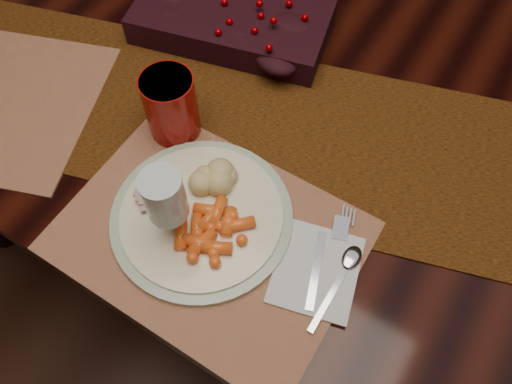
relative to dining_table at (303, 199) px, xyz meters
The scene contains 14 objects.
floor 0.38m from the dining_table, ahead, with size 5.00×5.00×0.00m, color black.
dining_table is the anchor object (origin of this frame).
table_runner 0.39m from the dining_table, 59.17° to the right, with size 1.74×0.36×0.00m, color black.
centerpiece 0.48m from the dining_table, 165.33° to the left, with size 0.37×0.19×0.07m, color black, non-canonical shape.
placemat_main 0.50m from the dining_table, 92.76° to the right, with size 0.45×0.33×0.00m, color brown.
dinner_plate 0.50m from the dining_table, 97.59° to the right, with size 0.29×0.29×0.02m, color #F2E7BE.
baby_carrots 0.52m from the dining_table, 91.71° to the right, with size 0.10×0.08×0.02m, color #F85E1B, non-canonical shape.
mashed_potatoes 0.50m from the dining_table, 102.43° to the right, with size 0.08×0.07×0.05m, color beige, non-canonical shape.
turkey_shreds 0.54m from the dining_table, 108.08° to the right, with size 0.07×0.06×0.02m, color #D6B191, non-canonical shape.
napkin 0.51m from the dining_table, 62.89° to the right, with size 0.12×0.14×0.00m, color silver.
fork 0.50m from the dining_table, 61.41° to the right, with size 0.02×0.16×0.00m, color #BABABA, non-canonical shape.
spoon 0.53m from the dining_table, 58.33° to the right, with size 0.03×0.14×0.00m, color silver, non-canonical shape.
red_cup 0.51m from the dining_table, 133.22° to the right, with size 0.09×0.09×0.12m, color maroon.
wine_glass 0.58m from the dining_table, 99.69° to the right, with size 0.06×0.06×0.16m, color silver, non-canonical shape.
Camera 1 is at (0.22, -0.57, 1.46)m, focal length 35.00 mm.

